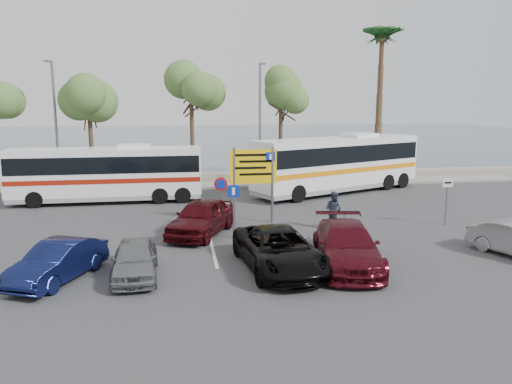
{
  "coord_description": "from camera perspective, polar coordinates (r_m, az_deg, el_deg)",
  "views": [
    {
      "loc": [
        -2.4,
        -19.53,
        5.66
      ],
      "look_at": [
        1.09,
        3.0,
        1.53
      ],
      "focal_mm": 35.0,
      "sensor_mm": 36.0,
      "label": 1
    }
  ],
  "objects": [
    {
      "name": "coach_bus_left",
      "position": [
        29.58,
        -16.7,
        1.8
      ],
      "size": [
        10.62,
        2.44,
        3.3
      ],
      "color": "white",
      "rests_on": "ground"
    },
    {
      "name": "tree_mid",
      "position": [
        33.55,
        -7.43,
        11.87
      ],
      "size": [
        3.2,
        3.2,
        8.0
      ],
      "color": "#382619",
      "rests_on": "kerb_strip"
    },
    {
      "name": "car_maroon",
      "position": [
        17.7,
        10.34,
        -6.05
      ],
      "size": [
        2.94,
        5.37,
        1.47
      ],
      "primitive_type": "imported",
      "rotation": [
        0.0,
        0.0,
        -0.18
      ],
      "color": "#500D18",
      "rests_on": "ground"
    },
    {
      "name": "car_silver_a",
      "position": [
        16.87,
        -13.68,
        -7.45
      ],
      "size": [
        1.57,
        3.63,
        1.22
      ],
      "primitive_type": "imported",
      "rotation": [
        0.0,
        0.0,
        0.03
      ],
      "color": "slate",
      "rests_on": "ground"
    },
    {
      "name": "sign_taxi",
      "position": [
        24.67,
        20.99,
        -0.32
      ],
      "size": [
        0.5,
        0.07,
        2.2
      ],
      "color": "slate",
      "rests_on": "ground"
    },
    {
      "name": "car_blue",
      "position": [
        17.3,
        -21.68,
        -7.38
      ],
      "size": [
        2.78,
        4.05,
        1.27
      ],
      "primitive_type": "imported",
      "rotation": [
        0.0,
        0.0,
        -0.42
      ],
      "color": "#0E1542",
      "rests_on": "ground"
    },
    {
      "name": "sign_no_stop",
      "position": [
        22.36,
        -4.05,
        -0.29
      ],
      "size": [
        0.6,
        0.08,
        2.35
      ],
      "color": "slate",
      "rests_on": "ground"
    },
    {
      "name": "tree_right",
      "position": [
        34.23,
        2.87,
        11.09
      ],
      "size": [
        3.2,
        3.2,
        7.4
      ],
      "color": "#382619",
      "rests_on": "kerb_strip"
    },
    {
      "name": "pedestrian_far",
      "position": [
        22.77,
        8.84,
        -2.04
      ],
      "size": [
        1.02,
        1.06,
        1.71
      ],
      "primitive_type": "imported",
      "rotation": [
        0.0,
        0.0,
        2.23
      ],
      "color": "#33384D",
      "rests_on": "ground"
    },
    {
      "name": "seawall",
      "position": [
        36.01,
        -4.89,
        1.66
      ],
      "size": [
        48.0,
        0.8,
        0.6
      ],
      "primitive_type": "cube",
      "color": "gray",
      "rests_on": "ground"
    },
    {
      "name": "tree_left",
      "position": [
        33.99,
        -18.6,
        10.31
      ],
      "size": [
        3.2,
        3.2,
        7.2
      ],
      "color": "#382619",
      "rests_on": "kerb_strip"
    },
    {
      "name": "sign_parking",
      "position": [
        20.86,
        -2.58,
        -1.34
      ],
      "size": [
        0.5,
        0.07,
        2.25
      ],
      "color": "slate",
      "rests_on": "ground"
    },
    {
      "name": "palm_tree",
      "position": [
        36.54,
        14.22,
        16.57
      ],
      "size": [
        4.8,
        4.8,
        11.2
      ],
      "color": "#382619",
      "rests_on": "kerb_strip"
    },
    {
      "name": "ground",
      "position": [
        20.47,
        -1.75,
        -5.79
      ],
      "size": [
        120.0,
        120.0,
        0.0
      ],
      "primitive_type": "plane",
      "color": "#323235",
      "rests_on": "ground"
    },
    {
      "name": "lane_markings",
      "position": [
        19.41,
        -4.75,
        -6.71
      ],
      "size": [
        12.02,
        4.2,
        0.01
      ],
      "primitive_type": null,
      "color": "silver",
      "rests_on": "ground"
    },
    {
      "name": "car_red",
      "position": [
        21.6,
        -6.25,
        -2.87
      ],
      "size": [
        3.57,
        4.9,
        1.55
      ],
      "primitive_type": "imported",
      "rotation": [
        0.0,
        0.0,
        -0.43
      ],
      "color": "#41090E",
      "rests_on": "ground"
    },
    {
      "name": "sea",
      "position": [
        79.76,
        -7.1,
        6.11
      ],
      "size": [
        140.0,
        140.0,
        0.0
      ],
      "primitive_type": "plane",
      "color": "#3A4E5D",
      "rests_on": "ground"
    },
    {
      "name": "street_lamp_right",
      "position": [
        33.5,
        0.47,
        8.44
      ],
      "size": [
        0.45,
        1.15,
        8.01
      ],
      "color": "slate",
      "rests_on": "kerb_strip"
    },
    {
      "name": "kerb_strip",
      "position": [
        34.07,
        -4.65,
        0.79
      ],
      "size": [
        44.0,
        2.4,
        0.15
      ],
      "primitive_type": "cube",
      "color": "gray",
      "rests_on": "ground"
    },
    {
      "name": "street_lamp_left",
      "position": [
        33.93,
        -21.96,
        7.73
      ],
      "size": [
        0.45,
        1.15,
        8.01
      ],
      "color": "slate",
      "rests_on": "kerb_strip"
    },
    {
      "name": "coach_bus_right",
      "position": [
        31.86,
        9.37,
        3.0
      ],
      "size": [
        11.79,
        7.28,
        3.69
      ],
      "color": "white",
      "rests_on": "ground"
    },
    {
      "name": "direction_sign",
      "position": [
        23.2,
        -0.29,
        2.26
      ],
      "size": [
        2.2,
        0.12,
        3.6
      ],
      "color": "slate",
      "rests_on": "ground"
    },
    {
      "name": "suv_black",
      "position": [
        17.09,
        2.66,
        -6.6
      ],
      "size": [
        2.85,
        5.28,
        1.41
      ],
      "primitive_type": "imported",
      "rotation": [
        0.0,
        0.0,
        0.1
      ],
      "color": "black",
      "rests_on": "ground"
    }
  ]
}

